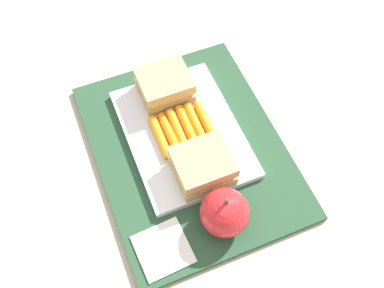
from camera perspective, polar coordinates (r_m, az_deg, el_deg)
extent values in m
plane|color=#B7AD99|center=(0.69, -0.39, -0.94)|extent=(2.40, 2.40, 0.00)
cube|color=#284C33|center=(0.69, -0.39, -0.74)|extent=(0.36, 0.28, 0.01)
cube|color=white|center=(0.69, -1.17, 1.39)|extent=(0.23, 0.17, 0.01)
cube|color=tan|center=(0.72, -3.49, 6.92)|extent=(0.07, 0.08, 0.02)
cube|color=#F4CC4C|center=(0.71, -3.55, 7.56)|extent=(0.07, 0.07, 0.01)
cube|color=tan|center=(0.70, -3.60, 8.22)|extent=(0.07, 0.08, 0.02)
cube|color=tan|center=(0.64, 1.37, -3.40)|extent=(0.07, 0.08, 0.02)
cube|color=#F4CC4C|center=(0.63, 1.39, -2.86)|extent=(0.07, 0.07, 0.01)
cube|color=tan|center=(0.62, 1.42, -2.30)|extent=(0.07, 0.08, 0.02)
cylinder|color=orange|center=(0.67, -4.14, 0.84)|extent=(0.08, 0.01, 0.01)
cylinder|color=orange|center=(0.67, -2.94, 1.43)|extent=(0.08, 0.01, 0.02)
cylinder|color=orange|center=(0.68, -1.80, 1.70)|extent=(0.08, 0.01, 0.02)
cylinder|color=orange|center=(0.68, -0.59, 2.22)|extent=(0.08, 0.01, 0.02)
cylinder|color=orange|center=(0.68, 0.52, 2.54)|extent=(0.08, 0.01, 0.02)
cylinder|color=orange|center=(0.68, 1.79, 2.87)|extent=(0.08, 0.01, 0.02)
sphere|color=red|center=(0.60, 4.47, -8.74)|extent=(0.07, 0.07, 0.07)
cylinder|color=brown|center=(0.56, 4.74, -7.27)|extent=(0.01, 0.01, 0.01)
cube|color=white|center=(0.62, -3.76, -13.41)|extent=(0.07, 0.07, 0.00)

